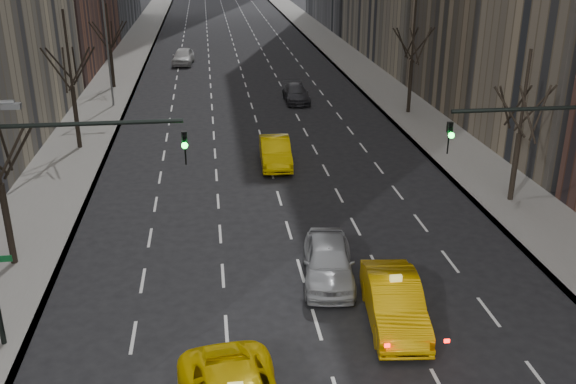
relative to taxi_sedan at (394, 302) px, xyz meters
name	(u,v)px	position (x,y,z in m)	size (l,w,h in m)	color
sidewalk_left	(131,54)	(-15.01, 58.24, -0.79)	(4.50, 320.00, 0.15)	slate
sidewalk_right	(337,49)	(9.49, 58.24, -0.79)	(4.50, 320.00, 0.15)	slate
tree_lw_b	(1,184)	(-14.76, 6.24, 2.86)	(3.36, 3.50, 7.82)	black
tree_lw_c	(73,88)	(-14.76, 22.24, 3.17)	(3.36, 3.50, 8.74)	black
tree_lw_d	(110,49)	(-14.76, 40.24, 2.70)	(3.36, 3.50, 7.36)	black
tree_rw_b	(519,134)	(9.24, 10.24, 2.86)	(3.36, 3.50, 7.82)	black
tree_rw_c	(412,62)	(9.24, 28.24, 3.17)	(3.36, 3.50, 8.74)	black
traffic_mast_left	(32,196)	(-11.87, 0.23, 4.63)	(6.69, 0.39, 8.00)	black
streetlight_far	(111,37)	(-13.60, 33.24, 4.76)	(2.83, 0.22, 9.00)	slate
taxi_sedan	(394,302)	(0.00, 0.00, 0.00)	(1.82, 5.23, 1.72)	#D79D04
silver_sedan_ahead	(328,261)	(-1.77, 3.38, -0.01)	(2.00, 4.98, 1.70)	#9FA1A7
far_taxi	(275,152)	(-2.39, 17.59, -0.03)	(1.76, 5.05, 1.66)	yellow
far_suv_grey	(296,93)	(1.05, 33.23, -0.16)	(1.97, 4.85, 1.41)	#303035
far_car_white	(183,56)	(-8.75, 51.25, 0.00)	(2.02, 5.03, 1.71)	silver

